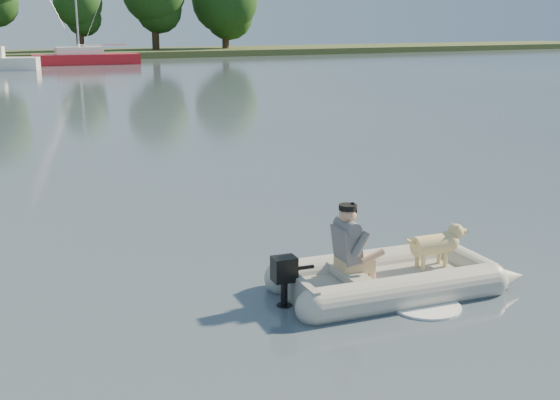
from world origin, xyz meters
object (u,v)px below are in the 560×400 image
dinghy (395,250)px  sailboat (85,58)px  man (348,241)px  dog (432,248)px

dinghy → sailboat: sailboat is taller
dinghy → sailboat: size_ratio=0.37×
man → sailboat: (8.78, 49.39, -0.18)m
dinghy → dog: 0.56m
man → sailboat: size_ratio=0.08×
man → dog: bearing=0.0°
man → dog: man is taller
sailboat → dog: bearing=-92.8°
dinghy → man: size_ratio=4.37×
dinghy → sailboat: (8.19, 49.51, -0.02)m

